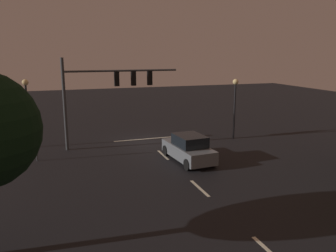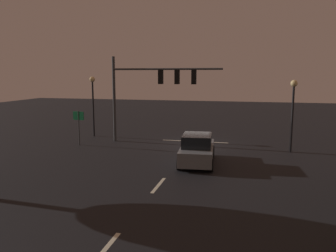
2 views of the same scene
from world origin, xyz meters
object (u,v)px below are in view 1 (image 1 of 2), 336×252
(car_approaching, at_px, (189,149))
(street_lamp_left_kerb, at_px, (235,97))
(street_lamp_right_kerb, at_px, (27,100))
(traffic_signal_assembly, at_px, (108,86))
(route_sign, at_px, (35,133))

(car_approaching, distance_m, street_lamp_left_kerb, 7.37)
(car_approaching, height_order, street_lamp_right_kerb, street_lamp_right_kerb)
(traffic_signal_assembly, height_order, route_sign, traffic_signal_assembly)
(traffic_signal_assembly, height_order, car_approaching, traffic_signal_assembly)
(traffic_signal_assembly, bearing_deg, car_approaching, 128.95)
(traffic_signal_assembly, distance_m, street_lamp_left_kerb, 9.72)
(car_approaching, distance_m, street_lamp_right_kerb, 11.90)
(street_lamp_left_kerb, height_order, route_sign, street_lamp_left_kerb)
(traffic_signal_assembly, distance_m, street_lamp_right_kerb, 5.76)
(street_lamp_left_kerb, bearing_deg, traffic_signal_assembly, -5.26)
(street_lamp_right_kerb, bearing_deg, street_lamp_left_kerb, 171.07)
(street_lamp_right_kerb, relative_size, route_sign, 1.97)
(car_approaching, height_order, route_sign, route_sign)
(street_lamp_left_kerb, bearing_deg, route_sign, 4.57)
(car_approaching, relative_size, street_lamp_left_kerb, 0.95)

